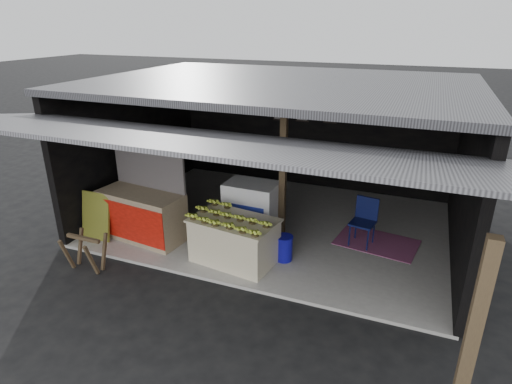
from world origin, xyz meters
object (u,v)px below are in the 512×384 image
at_px(banana_table, 234,240).
at_px(white_crate, 252,210).
at_px(water_barrel, 284,249).
at_px(plastic_chair, 365,217).
at_px(sawhorse, 85,249).
at_px(neighbor_stall, 142,213).

height_order(banana_table, white_crate, white_crate).
relative_size(white_crate, water_barrel, 2.53).
relative_size(water_barrel, plastic_chair, 0.48).
relative_size(sawhorse, plastic_chair, 0.74).
height_order(water_barrel, plastic_chair, plastic_chair).
xyz_separation_m(banana_table, plastic_chair, (2.03, 1.53, 0.13)).
xyz_separation_m(neighbor_stall, plastic_chair, (4.07, 1.37, 0.02)).
relative_size(neighbor_stall, plastic_chair, 1.92).
distance_m(sawhorse, water_barrel, 3.47).
bearing_deg(banana_table, sawhorse, -145.96).
bearing_deg(banana_table, water_barrel, 31.66).
xyz_separation_m(banana_table, white_crate, (-0.09, 1.03, 0.15)).
xyz_separation_m(banana_table, sawhorse, (-2.31, -1.14, -0.06)).
distance_m(neighbor_stall, sawhorse, 1.34).
bearing_deg(water_barrel, white_crate, 143.47).
height_order(banana_table, water_barrel, banana_table).
xyz_separation_m(sawhorse, plastic_chair, (4.34, 2.67, 0.19)).
distance_m(sawhorse, plastic_chair, 5.10).
xyz_separation_m(white_crate, sawhorse, (-2.22, -2.17, -0.21)).
distance_m(white_crate, sawhorse, 3.12).
bearing_deg(neighbor_stall, white_crate, 30.68).
bearing_deg(plastic_chair, white_crate, -156.62).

